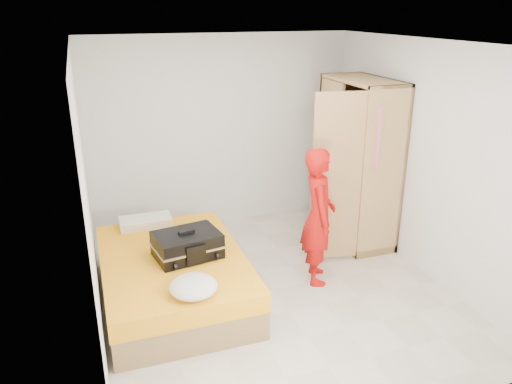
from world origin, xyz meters
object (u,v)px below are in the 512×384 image
object	(u,v)px
bed	(174,277)
wardrobe	(356,167)
person	(318,216)
suitcase	(187,245)
round_cushion	(193,287)

from	to	relation	value
bed	wardrobe	bearing A→B (deg)	15.20
bed	person	xyz separation A→B (m)	(1.59, -0.12, 0.52)
suitcase	round_cushion	xyz separation A→B (m)	(-0.10, -0.74, -0.05)
wardrobe	round_cushion	bearing A→B (deg)	-149.08
bed	suitcase	world-z (taller)	suitcase
wardrobe	bed	bearing A→B (deg)	-164.80
wardrobe	suitcase	size ratio (longest dim) A/B	2.88
person	suitcase	xyz separation A→B (m)	(-1.44, 0.06, -0.14)
wardrobe	round_cushion	world-z (taller)	wardrobe
person	wardrobe	bearing A→B (deg)	-31.38
bed	round_cushion	size ratio (longest dim) A/B	4.70
person	suitcase	world-z (taller)	person
wardrobe	person	size ratio (longest dim) A/B	1.37
bed	person	distance (m)	1.68
round_cushion	wardrobe	bearing A→B (deg)	30.92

